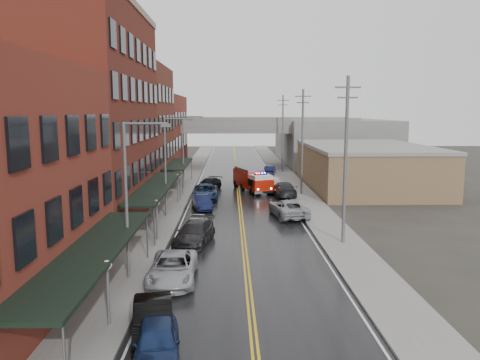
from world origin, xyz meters
name	(u,v)px	position (x,y,z in m)	size (l,w,h in m)	color
ground	(255,349)	(0.00, 0.00, 0.00)	(220.00, 220.00, 0.00)	#2D2B26
road	(240,204)	(0.00, 30.00, 0.01)	(11.00, 160.00, 0.02)	black
sidewalk_left	(169,203)	(-7.30, 30.00, 0.07)	(3.00, 160.00, 0.15)	slate
sidewalk_right	(309,203)	(7.30, 30.00, 0.07)	(3.00, 160.00, 0.15)	slate
curb_left	(185,203)	(-5.65, 30.00, 0.07)	(0.30, 160.00, 0.15)	gray
curb_right	(294,203)	(5.65, 30.00, 0.07)	(0.30, 160.00, 0.15)	gray
brick_building_b	(87,118)	(-13.30, 23.00, 9.00)	(9.00, 20.00, 18.00)	#591D17
brick_building_c	(130,128)	(-13.30, 40.50, 7.50)	(9.00, 15.00, 15.00)	#5A2C1B
brick_building_far	(154,133)	(-13.30, 58.00, 6.00)	(9.00, 20.00, 12.00)	maroon
tan_building	(366,168)	(16.00, 40.00, 2.50)	(14.00, 22.00, 5.00)	olive
right_far_block	(331,141)	(18.00, 70.00, 4.00)	(18.00, 30.00, 8.00)	slate
awning_0	(95,250)	(-7.49, 4.00, 2.99)	(2.60, 16.00, 3.09)	black
awning_1	(156,186)	(-7.49, 23.00, 2.99)	(2.60, 18.00, 3.09)	black
awning_2	(178,164)	(-7.49, 40.50, 2.99)	(2.60, 13.00, 3.09)	black
globe_lamp_0	(107,278)	(-6.40, 2.00, 2.31)	(0.44, 0.44, 3.12)	#59595B
globe_lamp_1	(157,211)	(-6.40, 16.00, 2.31)	(0.44, 0.44, 3.12)	#59595B
globe_lamp_2	(178,182)	(-6.40, 30.00, 2.31)	(0.44, 0.44, 3.12)	#59595B
street_lamp_0	(130,191)	(-6.55, 8.00, 5.19)	(2.64, 0.22, 9.00)	#59595B
street_lamp_1	(168,160)	(-6.55, 24.00, 5.19)	(2.64, 0.22, 9.00)	#59595B
street_lamp_2	(185,147)	(-6.55, 40.00, 5.19)	(2.64, 0.22, 9.00)	#59595B
utility_pole_0	(346,158)	(7.20, 15.00, 6.31)	(1.80, 0.24, 12.00)	#59595B
utility_pole_1	(302,140)	(7.20, 35.00, 6.31)	(1.80, 0.24, 12.00)	#59595B
utility_pole_2	(283,132)	(7.20, 55.00, 6.31)	(1.80, 0.24, 12.00)	#59595B
overpass	(236,132)	(0.00, 62.00, 5.99)	(40.00, 10.00, 7.50)	slate
fire_truck	(253,179)	(1.70, 37.51, 1.47)	(4.75, 7.81, 2.72)	#B91908
parked_car_left_0	(157,342)	(-3.84, -0.80, 0.75)	(1.77, 4.40, 1.50)	#14244D
parked_car_left_1	(153,320)	(-4.29, 1.10, 0.77)	(1.64, 4.69, 1.55)	black
parked_car_left_2	(173,268)	(-4.25, 7.71, 0.78)	(2.58, 5.60, 1.56)	#A7AAAF
parked_car_left_3	(194,233)	(-3.60, 15.29, 0.79)	(2.22, 5.46, 1.59)	black
parked_car_left_4	(197,225)	(-3.60, 17.99, 0.76)	(1.80, 4.48, 1.53)	silver
parked_car_left_5	(202,202)	(-3.76, 27.20, 0.72)	(1.52, 4.36, 1.44)	#0E1434
parked_car_left_6	(205,192)	(-3.69, 32.56, 0.81)	(2.69, 5.84, 1.62)	#112242
parked_car_left_7	(209,184)	(-3.60, 38.83, 0.71)	(1.98, 4.88, 1.42)	black
parked_car_right_0	(288,208)	(4.30, 23.80, 0.81)	(2.70, 5.85, 1.62)	#9E9FA5
parked_car_right_1	(283,189)	(5.00, 34.20, 0.82)	(2.31, 5.67, 1.65)	black
parked_car_right_2	(272,180)	(4.45, 41.80, 0.68)	(1.61, 4.00, 1.36)	white
parked_car_right_3	(270,170)	(5.00, 51.75, 0.71)	(1.51, 4.33, 1.43)	black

